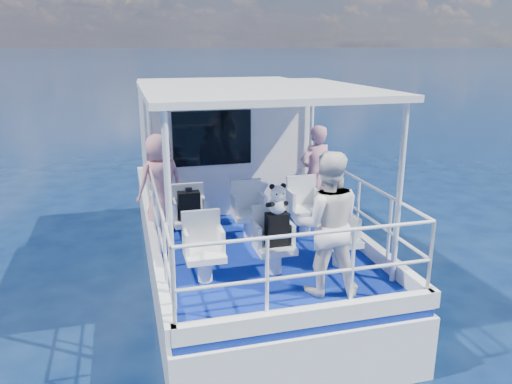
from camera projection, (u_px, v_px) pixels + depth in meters
ground at (253, 295)px, 7.70m from camera, size 2000.00×2000.00×0.00m
hull at (238, 269)px, 8.63m from camera, size 3.00×7.00×1.60m
deck at (238, 222)px, 8.39m from camera, size 2.90×6.90×0.10m
cabin at (221, 141)px, 9.27m from camera, size 2.85×2.00×2.20m
canopy at (256, 90)px, 6.63m from camera, size 3.00×3.20×0.08m
canopy_posts at (257, 174)px, 6.91m from camera, size 2.77×2.97×2.20m
railings at (263, 222)px, 6.78m from camera, size 2.84×3.59×1.00m
seat_port_fwd at (190, 230)px, 7.36m from camera, size 0.48×0.46×0.38m
seat_center_fwd at (249, 225)px, 7.58m from camera, size 0.48×0.46×0.38m
seat_stbd_fwd at (305, 220)px, 7.80m from camera, size 0.48×0.46×0.38m
seat_port_aft at (205, 266)px, 6.15m from camera, size 0.48×0.46×0.38m
seat_center_aft at (275, 259)px, 6.38m from camera, size 0.48×0.46×0.38m
seat_stbd_aft at (339, 251)px, 6.60m from camera, size 0.48×0.46×0.38m
passenger_port_fwd at (161, 183)px, 7.75m from camera, size 0.69×0.60×1.53m
passenger_stbd_fwd at (315, 173)px, 8.19m from camera, size 0.65×0.50×1.59m
passenger_stbd_aft at (326, 224)px, 5.70m from camera, size 0.96×0.82×1.70m
backpack_port at (189, 205)px, 7.21m from camera, size 0.31×0.18×0.41m
backpack_center at (277, 229)px, 6.26m from camera, size 0.28×0.16×0.42m
compact_camera at (189, 190)px, 7.15m from camera, size 0.10×0.06×0.06m
panda at (278, 199)px, 6.14m from camera, size 0.25×0.21×0.38m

